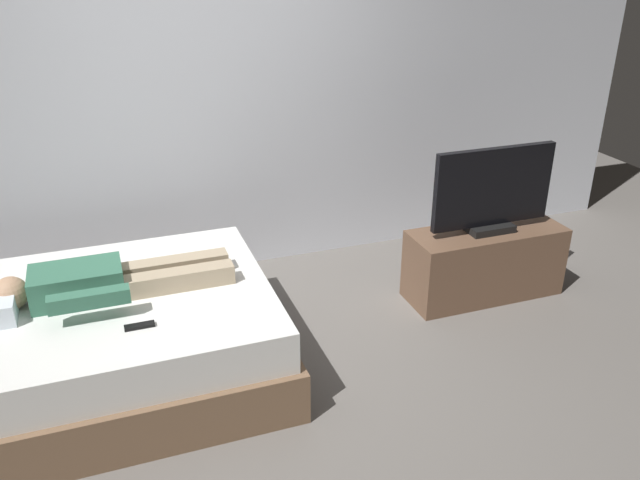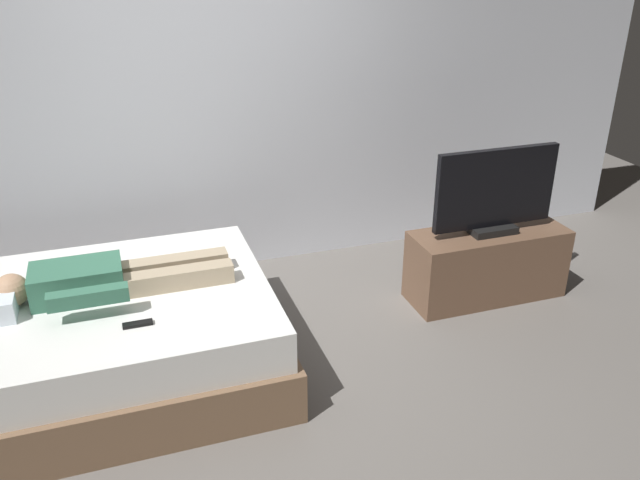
# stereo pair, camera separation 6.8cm
# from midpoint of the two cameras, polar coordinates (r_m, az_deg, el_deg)

# --- Properties ---
(ground_plane) EXTENTS (10.00, 10.00, 0.00)m
(ground_plane) POSITION_cam_midpoint_polar(r_m,az_deg,el_deg) (3.77, -5.36, -12.99)
(ground_plane) COLOR slate
(back_wall) EXTENTS (6.40, 0.10, 2.80)m
(back_wall) POSITION_cam_midpoint_polar(r_m,az_deg,el_deg) (4.75, -6.46, 13.73)
(back_wall) COLOR silver
(back_wall) RESTS_ON ground
(bed) EXTENTS (1.93, 1.49, 0.54)m
(bed) POSITION_cam_midpoint_polar(r_m,az_deg,el_deg) (3.88, -18.88, -8.45)
(bed) COLOR brown
(bed) RESTS_ON ground
(person) EXTENTS (1.26, 0.46, 0.18)m
(person) POSITION_cam_midpoint_polar(r_m,az_deg,el_deg) (3.73, -19.21, -3.53)
(person) COLOR #387056
(person) RESTS_ON bed
(remote) EXTENTS (0.15, 0.04, 0.02)m
(remote) POSITION_cam_midpoint_polar(r_m,az_deg,el_deg) (3.41, -16.24, -7.32)
(remote) COLOR black
(remote) RESTS_ON bed
(tv_stand) EXTENTS (1.10, 0.40, 0.50)m
(tv_stand) POSITION_cam_midpoint_polar(r_m,az_deg,el_deg) (4.68, 13.92, -1.97)
(tv_stand) COLOR brown
(tv_stand) RESTS_ON ground
(tv) EXTENTS (0.88, 0.20, 0.59)m
(tv) POSITION_cam_midpoint_polar(r_m,az_deg,el_deg) (4.47, 14.62, 4.16)
(tv) COLOR black
(tv) RESTS_ON tv_stand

